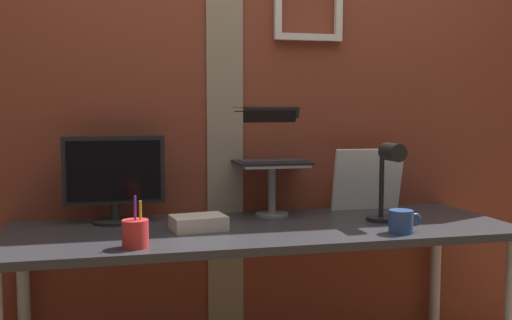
# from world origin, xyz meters

# --- Properties ---
(brick_wall_back) EXTENTS (3.49, 0.16, 2.36)m
(brick_wall_back) POSITION_xyz_m (-0.00, 0.36, 1.18)
(brick_wall_back) COLOR brown
(brick_wall_back) RESTS_ON ground_plane
(desk) EXTENTS (1.95, 0.67, 0.73)m
(desk) POSITION_xyz_m (-0.08, -0.03, 0.66)
(desk) COLOR #333338
(desk) RESTS_ON ground_plane
(monitor) EXTENTS (0.40, 0.18, 0.35)m
(monitor) POSITION_xyz_m (-0.63, 0.18, 0.92)
(monitor) COLOR black
(monitor) RESTS_ON desk
(laptop_stand) EXTENTS (0.28, 0.22, 0.22)m
(laptop_stand) POSITION_xyz_m (0.02, 0.18, 0.87)
(laptop_stand) COLOR gray
(laptop_stand) RESTS_ON desk
(laptop) EXTENTS (0.31, 0.28, 0.24)m
(laptop) POSITION_xyz_m (0.02, 0.25, 1.01)
(laptop) COLOR black
(laptop) RESTS_ON laptop_stand
(whiteboard_panel) EXTENTS (0.32, 0.07, 0.28)m
(whiteboard_panel) POSITION_xyz_m (0.47, 0.21, 0.86)
(whiteboard_panel) COLOR white
(whiteboard_panel) RESTS_ON desk
(desk_lamp) EXTENTS (0.12, 0.20, 0.32)m
(desk_lamp) POSITION_xyz_m (0.42, -0.08, 0.92)
(desk_lamp) COLOR black
(desk_lamp) RESTS_ON desk
(pen_cup) EXTENTS (0.09, 0.09, 0.17)m
(pen_cup) POSITION_xyz_m (-0.56, -0.26, 0.77)
(pen_cup) COLOR red
(pen_cup) RESTS_ON desk
(coffee_mug) EXTENTS (0.13, 0.09, 0.09)m
(coffee_mug) POSITION_xyz_m (0.39, -0.26, 0.77)
(coffee_mug) COLOR #2D4C8C
(coffee_mug) RESTS_ON desk
(paper_clutter_stack) EXTENTS (0.22, 0.17, 0.05)m
(paper_clutter_stack) POSITION_xyz_m (-0.32, -0.03, 0.75)
(paper_clutter_stack) COLOR silver
(paper_clutter_stack) RESTS_ON desk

